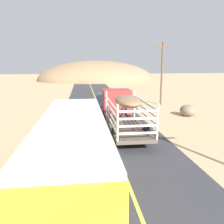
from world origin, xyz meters
The scene contains 6 objects.
livestock_truck centered at (1.22, 15.93, 1.79)m, with size 2.53×9.70×3.02m.
bus centered at (-2.34, 5.53, 1.75)m, with size 2.54×10.00×3.21m.
car_far centered at (0.76, 26.48, 0.69)m, with size 1.80×4.40×1.46m.
power_pole_mid centered at (8.20, 26.10, 4.25)m, with size 2.20×0.24×7.92m.
boulder_mid_field centered at (8.72, 19.10, 0.57)m, with size 1.51×1.94×1.13m, color #84705B.
distant_hill centered at (2.46, 72.12, 0.00)m, with size 36.34×27.68×12.34m, color #957553.
Camera 1 is at (-1.92, -3.51, 5.29)m, focal length 38.02 mm.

